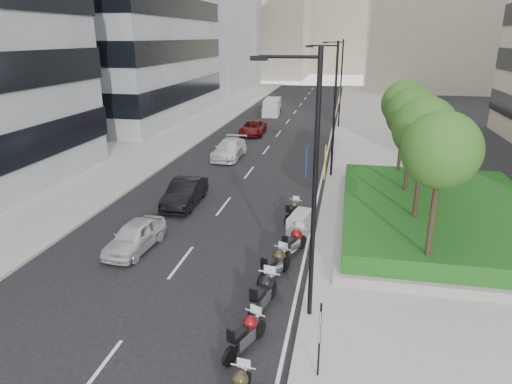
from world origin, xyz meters
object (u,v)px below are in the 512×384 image
(car_d, at_px, (253,128))
(car_b, at_px, (185,193))
(parking_sign, at_px, (320,336))
(motorcycle_6, at_px, (293,210))
(lamp_post_1, at_px, (332,103))
(lamp_post_2, at_px, (340,79))
(lamp_post_0, at_px, (310,178))
(motorcycle_2, at_px, (263,294))
(car_c, at_px, (229,149))
(car_a, at_px, (135,236))
(motorcycle_1, at_px, (246,334))
(motorcycle_3, at_px, (275,265))
(motorcycle_5, at_px, (300,225))
(motorcycle_4, at_px, (294,242))
(delivery_van, at_px, (272,108))

(car_d, bearing_deg, car_b, -91.60)
(parking_sign, distance_m, motorcycle_6, 11.97)
(lamp_post_1, xyz_separation_m, lamp_post_2, (0.00, 18.00, 0.00))
(lamp_post_0, bearing_deg, motorcycle_2, 175.90)
(lamp_post_2, bearing_deg, car_c, -119.47)
(parking_sign, distance_m, motorcycle_2, 3.86)
(lamp_post_2, bearing_deg, car_a, -104.56)
(car_b, bearing_deg, lamp_post_2, 71.20)
(motorcycle_1, height_order, motorcycle_3, motorcycle_3)
(lamp_post_0, height_order, motorcycle_5, lamp_post_0)
(motorcycle_3, xyz_separation_m, motorcycle_4, (0.47, 2.24, -0.01))
(lamp_post_1, relative_size, car_b, 2.00)
(motorcycle_3, xyz_separation_m, delivery_van, (-6.73, 39.57, 0.30))
(car_d, height_order, delivery_van, delivery_van)
(motorcycle_4, relative_size, motorcycle_6, 1.11)
(lamp_post_2, height_order, motorcycle_6, lamp_post_2)
(motorcycle_1, distance_m, car_d, 32.81)
(lamp_post_1, distance_m, motorcycle_5, 11.26)
(motorcycle_3, relative_size, motorcycle_4, 1.00)
(motorcycle_3, bearing_deg, motorcycle_1, -159.42)
(lamp_post_2, height_order, car_d, lamp_post_2)
(motorcycle_5, relative_size, motorcycle_6, 1.04)
(motorcycle_1, distance_m, car_a, 8.79)
(lamp_post_0, bearing_deg, motorcycle_6, 99.81)
(motorcycle_6, height_order, car_a, car_a)
(motorcycle_1, xyz_separation_m, car_c, (-6.44, 22.88, 0.15))
(parking_sign, relative_size, motorcycle_4, 1.14)
(lamp_post_2, distance_m, car_a, 32.55)
(parking_sign, distance_m, car_c, 25.30)
(motorcycle_1, height_order, motorcycle_2, motorcycle_2)
(lamp_post_1, height_order, parking_sign, lamp_post_1)
(motorcycle_6, bearing_deg, motorcycle_2, -165.90)
(motorcycle_4, bearing_deg, motorcycle_1, -164.16)
(motorcycle_1, bearing_deg, motorcycle_4, 17.25)
(parking_sign, xyz_separation_m, car_a, (-8.76, 6.79, -0.80))
(car_c, xyz_separation_m, delivery_van, (-0.10, 21.24, 0.19))
(car_b, bearing_deg, car_c, 89.52)
(lamp_post_2, bearing_deg, delivery_van, 139.48)
(motorcycle_2, bearing_deg, lamp_post_1, 6.49)
(lamp_post_2, bearing_deg, car_b, -107.33)
(car_a, bearing_deg, motorcycle_4, 11.32)
(motorcycle_1, xyz_separation_m, motorcycle_4, (0.66, 6.79, 0.03))
(lamp_post_1, bearing_deg, lamp_post_0, -90.00)
(parking_sign, relative_size, car_d, 0.52)
(motorcycle_3, xyz_separation_m, car_a, (-6.67, 1.38, 0.04))
(lamp_post_0, relative_size, motorcycle_5, 4.41)
(car_d, bearing_deg, motorcycle_3, -78.65)
(car_d, bearing_deg, motorcycle_1, -80.83)
(motorcycle_2, relative_size, car_b, 0.55)
(motorcycle_2, xyz_separation_m, car_b, (-6.38, 9.67, 0.08))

